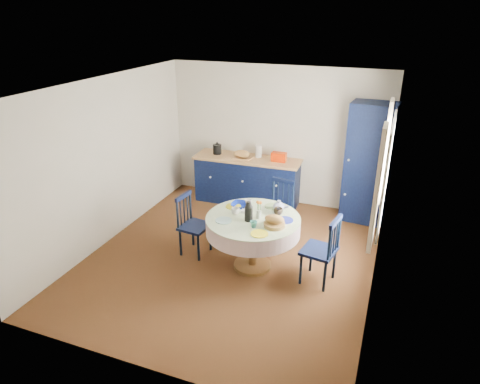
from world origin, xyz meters
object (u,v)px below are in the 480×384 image
object	(u,v)px
mug_a	(235,211)
mug_c	(278,211)
mug_b	(254,224)
chair_right	(322,250)
chair_far	(279,210)
chair_left	(193,224)
pantry_cabinet	(368,164)
cobalt_bowl	(240,205)
mug_d	(248,203)
dining_table	(254,226)
kitchen_counter	(247,179)

from	to	relation	value
mug_a	mug_c	xyz separation A→B (m)	(0.55, 0.19, 0.00)
mug_a	mug_b	distance (m)	0.45
mug_a	mug_c	size ratio (longest dim) A/B	0.96
chair_right	mug_c	world-z (taller)	chair_right
chair_far	chair_right	size ratio (longest dim) A/B	0.97
chair_left	chair_far	xyz separation A→B (m)	(1.05, 0.90, 0.01)
pantry_cabinet	cobalt_bowl	world-z (taller)	pantry_cabinet
chair_right	cobalt_bowl	bearing A→B (deg)	-91.84
chair_left	mug_b	world-z (taller)	chair_left
pantry_cabinet	mug_d	world-z (taller)	pantry_cabinet
mug_b	cobalt_bowl	bearing A→B (deg)	126.43
chair_left	mug_c	distance (m)	1.31
chair_right	cobalt_bowl	xyz separation A→B (m)	(-1.24, 0.27, 0.32)
dining_table	mug_c	bearing A→B (deg)	35.84
mug_d	mug_b	bearing A→B (deg)	-64.52
kitchen_counter	mug_a	world-z (taller)	kitchen_counter
dining_table	mug_d	distance (m)	0.42
chair_left	dining_table	bearing A→B (deg)	-87.18
pantry_cabinet	mug_c	world-z (taller)	pantry_cabinet
kitchen_counter	cobalt_bowl	world-z (taller)	kitchen_counter
kitchen_counter	chair_far	world-z (taller)	kitchen_counter
kitchen_counter	mug_c	bearing A→B (deg)	-60.89
mug_d	chair_left	bearing A→B (deg)	-160.53
mug_d	pantry_cabinet	bearing A→B (deg)	50.19
mug_b	mug_c	xyz separation A→B (m)	(0.19, 0.47, 0.00)
dining_table	mug_c	world-z (taller)	dining_table
mug_b	mug_c	bearing A→B (deg)	67.67
chair_right	mug_d	bearing A→B (deg)	-96.96
chair_right	mug_a	distance (m)	1.27
pantry_cabinet	chair_right	world-z (taller)	pantry_cabinet
kitchen_counter	mug_c	world-z (taller)	kitchen_counter
chair_right	mug_c	size ratio (longest dim) A/B	7.87
mug_b	kitchen_counter	bearing A→B (deg)	111.63
kitchen_counter	mug_a	xyz separation A→B (m)	(0.56, -2.05, 0.37)
chair_left	mug_d	world-z (taller)	chair_left
kitchen_counter	pantry_cabinet	size ratio (longest dim) A/B	0.97
mug_a	mug_d	bearing A→B (deg)	77.55
chair_right	mug_b	distance (m)	0.96
dining_table	mug_a	size ratio (longest dim) A/B	10.81
dining_table	chair_far	size ratio (longest dim) A/B	1.36
kitchen_counter	mug_a	size ratio (longest dim) A/B	16.55
chair_left	chair_right	world-z (taller)	chair_right
pantry_cabinet	cobalt_bowl	distance (m)	2.44
chair_far	cobalt_bowl	bearing A→B (deg)	-107.67
mug_d	cobalt_bowl	size ratio (longest dim) A/B	0.40
chair_left	chair_right	size ratio (longest dim) A/B	0.94
chair_far	mug_c	bearing A→B (deg)	-65.34
mug_b	mug_c	world-z (taller)	mug_c
pantry_cabinet	chair_right	distance (m)	2.21
pantry_cabinet	dining_table	xyz separation A→B (m)	(-1.27, -2.10, -0.36)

